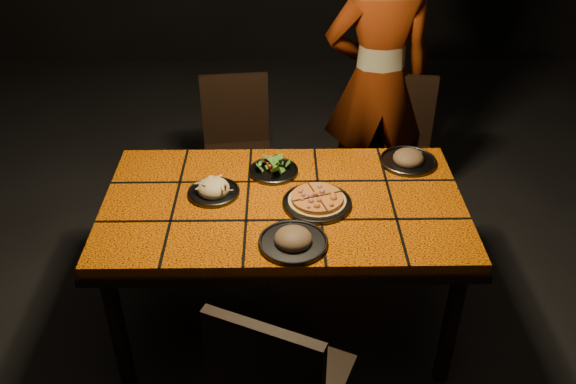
{
  "coord_description": "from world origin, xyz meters",
  "views": [
    {
      "loc": [
        -0.01,
        -2.22,
        2.3
      ],
      "look_at": [
        0.02,
        -0.04,
        0.82
      ],
      "focal_mm": 38.0,
      "sensor_mm": 36.0,
      "label": 1
    }
  ],
  "objects_px": {
    "plate_pizza": "(317,201)",
    "chair_far_right": "(398,143)",
    "dining_table": "(284,214)",
    "plate_pasta": "(214,190)",
    "chair_far_left": "(237,140)",
    "diner": "(378,82)"
  },
  "relations": [
    {
      "from": "dining_table",
      "to": "chair_far_left",
      "type": "distance_m",
      "value": 1.03
    },
    {
      "from": "dining_table",
      "to": "chair_far_right",
      "type": "bearing_deg",
      "value": 53.44
    },
    {
      "from": "diner",
      "to": "plate_pizza",
      "type": "height_order",
      "value": "diner"
    },
    {
      "from": "chair_far_left",
      "to": "plate_pasta",
      "type": "bearing_deg",
      "value": -98.93
    },
    {
      "from": "chair_far_right",
      "to": "dining_table",
      "type": "bearing_deg",
      "value": -120.07
    },
    {
      "from": "plate_pasta",
      "to": "plate_pizza",
      "type": "bearing_deg",
      "value": -11.16
    },
    {
      "from": "dining_table",
      "to": "plate_pizza",
      "type": "relative_size",
      "value": 5.0
    },
    {
      "from": "dining_table",
      "to": "plate_pasta",
      "type": "height_order",
      "value": "plate_pasta"
    },
    {
      "from": "dining_table",
      "to": "plate_pizza",
      "type": "height_order",
      "value": "plate_pizza"
    },
    {
      "from": "plate_pasta",
      "to": "chair_far_right",
      "type": "bearing_deg",
      "value": 41.06
    },
    {
      "from": "chair_far_left",
      "to": "diner",
      "type": "height_order",
      "value": "diner"
    },
    {
      "from": "diner",
      "to": "plate_pasta",
      "type": "bearing_deg",
      "value": 46.51
    },
    {
      "from": "chair_far_left",
      "to": "chair_far_right",
      "type": "distance_m",
      "value": 0.96
    },
    {
      "from": "plate_pizza",
      "to": "chair_far_left",
      "type": "bearing_deg",
      "value": 112.31
    },
    {
      "from": "diner",
      "to": "plate_pizza",
      "type": "distance_m",
      "value": 1.14
    },
    {
      "from": "dining_table",
      "to": "chair_far_right",
      "type": "distance_m",
      "value": 1.16
    },
    {
      "from": "chair_far_left",
      "to": "diner",
      "type": "xyz_separation_m",
      "value": [
        0.82,
        0.04,
        0.35
      ]
    },
    {
      "from": "diner",
      "to": "chair_far_right",
      "type": "bearing_deg",
      "value": 141.54
    },
    {
      "from": "chair_far_left",
      "to": "plate_pizza",
      "type": "distance_m",
      "value": 1.13
    },
    {
      "from": "dining_table",
      "to": "chair_far_right",
      "type": "xyz_separation_m",
      "value": [
        0.68,
        0.92,
        -0.16
      ]
    },
    {
      "from": "plate_pizza",
      "to": "chair_far_right",
      "type": "bearing_deg",
      "value": 60.76
    },
    {
      "from": "chair_far_right",
      "to": "plate_pizza",
      "type": "bearing_deg",
      "value": -112.75
    }
  ]
}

